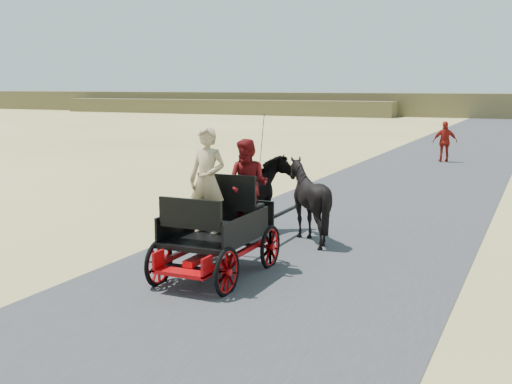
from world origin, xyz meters
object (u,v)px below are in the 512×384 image
at_px(horse_left, 260,197).
at_px(pedestrian, 445,142).
at_px(horse_right, 308,200).
at_px(carriage, 217,255).

distance_m(horse_left, pedestrian, 15.56).
bearing_deg(horse_right, pedestrian, -91.94).
xyz_separation_m(carriage, horse_right, (0.55, 3.00, 0.49)).
bearing_deg(horse_left, carriage, 100.39).
bearing_deg(pedestrian, carriage, 69.57).
relative_size(carriage, horse_left, 1.20).
xyz_separation_m(horse_left, pedestrian, (1.62, 15.48, 0.02)).
height_order(horse_right, pedestrian, pedestrian).
height_order(carriage, pedestrian, pedestrian).
height_order(carriage, horse_left, horse_left).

